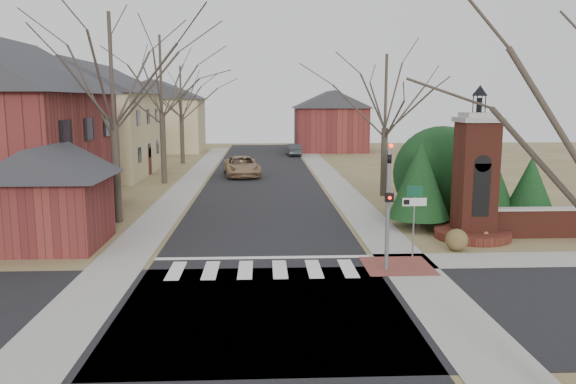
{
  "coord_description": "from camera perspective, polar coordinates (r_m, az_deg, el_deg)",
  "views": [
    {
      "loc": [
        0.03,
        -18.07,
        5.82
      ],
      "look_at": [
        1.12,
        6.0,
        1.9
      ],
      "focal_mm": 35.0,
      "sensor_mm": 36.0,
      "label": 1
    }
  ],
  "objects": [
    {
      "name": "house_distant_left",
      "position": [
        67.17,
        -13.05,
        7.66
      ],
      "size": [
        10.8,
        8.8,
        8.53
      ],
      "color": "#C7B485",
      "rests_on": "ground"
    },
    {
      "name": "evergreen_mass",
      "position": [
        29.2,
        15.32,
        2.18
      ],
      "size": [
        4.8,
        4.8,
        4.8
      ],
      "primitive_type": "sphere",
      "color": "black",
      "rests_on": "ground"
    },
    {
      "name": "crosswalk_zone",
      "position": [
        19.75,
        -2.59,
        -7.89
      ],
      "size": [
        8.0,
        2.2,
        0.02
      ],
      "primitive_type": "cube",
      "color": "silver",
      "rests_on": "ground"
    },
    {
      "name": "main_street",
      "position": [
        40.49,
        -2.62,
        0.97
      ],
      "size": [
        8.0,
        70.0,
        0.01
      ],
      "primitive_type": "cube",
      "color": "black",
      "rests_on": "ground"
    },
    {
      "name": "dry_shrub_left",
      "position": [
        23.03,
        16.76,
        -4.68
      ],
      "size": [
        0.87,
        0.87,
        0.87
      ],
      "primitive_type": "sphere",
      "color": "brown",
      "rests_on": "ground"
    },
    {
      "name": "sidewalk_left",
      "position": [
        40.83,
        -9.94,
        0.92
      ],
      "size": [
        2.0,
        60.0,
        0.02
      ],
      "primitive_type": "cube",
      "color": "gray",
      "rests_on": "ground"
    },
    {
      "name": "sign_post",
      "position": [
        21.17,
        12.68,
        -1.53
      ],
      "size": [
        0.9,
        0.07,
        2.75
      ],
      "color": "slate",
      "rests_on": "ground"
    },
    {
      "name": "pickup_truck",
      "position": [
        43.95,
        -4.72,
        2.62
      ],
      "size": [
        3.22,
        5.85,
        1.55
      ],
      "primitive_type": "imported",
      "rotation": [
        0.0,
        0.0,
        0.12
      ],
      "color": "#9A7754",
      "rests_on": "ground"
    },
    {
      "name": "garage_left",
      "position": [
        24.39,
        -23.08,
        0.04
      ],
      "size": [
        4.8,
        4.8,
        4.29
      ],
      "color": "maroon",
      "rests_on": "ground"
    },
    {
      "name": "stop_bar",
      "position": [
        21.18,
        -2.6,
        -6.7
      ],
      "size": [
        8.0,
        0.35,
        0.02
      ],
      "primitive_type": "cube",
      "color": "silver",
      "rests_on": "ground"
    },
    {
      "name": "dry_shrub_right",
      "position": [
        25.1,
        19.19,
        -3.84
      ],
      "size": [
        0.73,
        0.73,
        0.73
      ],
      "primitive_type": "sphere",
      "color": "brown",
      "rests_on": "ground"
    },
    {
      "name": "brick_garden_wall",
      "position": [
        27.21,
        27.16,
        -2.73
      ],
      "size": [
        7.5,
        0.5,
        1.3
      ],
      "color": "maroon",
      "rests_on": "ground"
    },
    {
      "name": "bare_tree_1",
      "position": [
        40.74,
        -12.83,
        12.12
      ],
      "size": [
        8.4,
        8.4,
        11.64
      ],
      "color": "#473D33",
      "rests_on": "ground"
    },
    {
      "name": "evergreen_mid",
      "position": [
        28.47,
        19.01,
        2.23
      ],
      "size": [
        3.4,
        3.4,
        4.7
      ],
      "color": "#473D33",
      "rests_on": "ground"
    },
    {
      "name": "distant_car",
      "position": [
        60.44,
        0.6,
        4.33
      ],
      "size": [
        1.56,
        3.98,
        1.29
      ],
      "primitive_type": "imported",
      "rotation": [
        0.0,
        0.0,
        3.19
      ],
      "color": "#35393E",
      "rests_on": "ground"
    },
    {
      "name": "cross_street",
      "position": [
        16.16,
        -2.58,
        -11.87
      ],
      "size": [
        120.0,
        8.0,
        0.01
      ],
      "primitive_type": "cube",
      "color": "black",
      "rests_on": "ground"
    },
    {
      "name": "sidewalk_right_main",
      "position": [
        40.82,
        4.7,
        1.02
      ],
      "size": [
        2.0,
        60.0,
        0.02
      ],
      "primitive_type": "cube",
      "color": "gray",
      "rests_on": "ground"
    },
    {
      "name": "bare_tree_3",
      "position": [
        34.89,
        9.93,
        10.53
      ],
      "size": [
        7.0,
        7.0,
        9.7
      ],
      "color": "#473D33",
      "rests_on": "ground"
    },
    {
      "name": "evergreen_near",
      "position": [
        26.31,
        13.24,
        1.3
      ],
      "size": [
        2.8,
        2.8,
        4.1
      ],
      "color": "#473D33",
      "rests_on": "ground"
    },
    {
      "name": "curb_apron",
      "position": [
        20.5,
        11.06,
        -7.4
      ],
      "size": [
        2.4,
        2.4,
        0.02
      ],
      "primitive_type": "cube",
      "color": "brown",
      "rests_on": "ground"
    },
    {
      "name": "traffic_signal_pole",
      "position": [
        19.4,
        10.16,
        -0.51
      ],
      "size": [
        0.28,
        0.41,
        4.5
      ],
      "color": "slate",
      "rests_on": "ground"
    },
    {
      "name": "bare_tree_0",
      "position": [
        28.03,
        -17.56,
        12.65
      ],
      "size": [
        8.05,
        8.05,
        11.15
      ],
      "color": "#473D33",
      "rests_on": "ground"
    },
    {
      "name": "evergreen_far",
      "position": [
        28.45,
        23.42,
        0.55
      ],
      "size": [
        2.4,
        2.4,
        3.3
      ],
      "color": "#473D33",
      "rests_on": "ground"
    },
    {
      "name": "house_stucco_left",
      "position": [
        47.07,
        -19.48,
        7.22
      ],
      "size": [
        9.8,
        12.8,
        9.28
      ],
      "color": "#C7B485",
      "rests_on": "ground"
    },
    {
      "name": "brick_gate_monument",
      "position": [
        25.02,
        18.44,
        0.36
      ],
      "size": [
        3.2,
        3.2,
        6.47
      ],
      "color": "maroon",
      "rests_on": "ground"
    },
    {
      "name": "ground",
      "position": [
        18.99,
        -2.59,
        -8.63
      ],
      "size": [
        120.0,
        120.0,
        0.0
      ],
      "primitive_type": "plane",
      "color": "brown",
      "rests_on": "ground"
    },
    {
      "name": "bare_tree_2",
      "position": [
        53.62,
        -10.86,
        10.36
      ],
      "size": [
        7.35,
        7.35,
        10.19
      ],
      "color": "#473D33",
      "rests_on": "ground"
    },
    {
      "name": "house_distant_right",
      "position": [
        66.58,
        4.3,
        7.34
      ],
      "size": [
        8.8,
        8.8,
        7.3
      ],
      "color": "maroon",
      "rests_on": "ground"
    }
  ]
}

